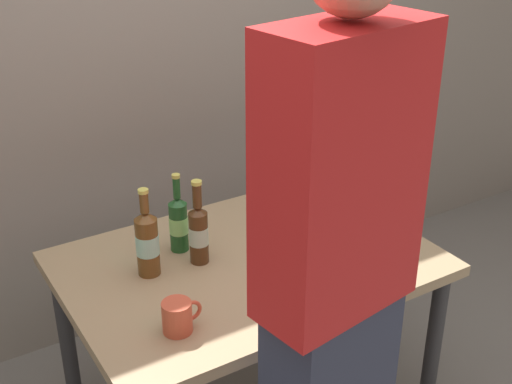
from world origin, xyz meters
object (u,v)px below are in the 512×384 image
object	(u,v)px
beer_bottle_dark	(147,242)
beer_bottle_brown	(178,222)
beer_bottle_amber	(199,232)
coffee_mug	(178,317)
laptop	(326,216)
person_figure	(334,297)

from	to	relation	value
beer_bottle_dark	beer_bottle_brown	world-z (taller)	beer_bottle_dark
beer_bottle_amber	coffee_mug	bearing A→B (deg)	-126.52
laptop	beer_bottle_amber	size ratio (longest dim) A/B	1.27
beer_bottle_brown	coffee_mug	world-z (taller)	beer_bottle_brown
beer_bottle_dark	coffee_mug	xyz separation A→B (m)	(-0.05, -0.33, -0.07)
laptop	beer_bottle_dark	bearing A→B (deg)	174.49
beer_bottle_brown	coffee_mug	xyz separation A→B (m)	(-0.21, -0.42, -0.06)
beer_bottle_brown	beer_bottle_dark	bearing A→B (deg)	-150.34
beer_bottle_brown	person_figure	world-z (taller)	person_figure
beer_bottle_amber	beer_bottle_brown	xyz separation A→B (m)	(-0.02, 0.11, -0.01)
beer_bottle_amber	beer_bottle_brown	size ratio (longest dim) A/B	1.05
beer_bottle_amber	laptop	bearing A→B (deg)	-5.06
laptop	person_figure	world-z (taller)	person_figure
beer_bottle_dark	beer_bottle_brown	size ratio (longest dim) A/B	1.07
beer_bottle_brown	beer_bottle_amber	bearing A→B (deg)	-78.27
beer_bottle_amber	coffee_mug	xyz separation A→B (m)	(-0.23, -0.31, -0.07)
laptop	person_figure	size ratio (longest dim) A/B	0.20
beer_bottle_amber	person_figure	distance (m)	0.73
person_figure	coffee_mug	distance (m)	0.52
laptop	beer_bottle_brown	bearing A→B (deg)	163.72
beer_bottle_brown	person_figure	size ratio (longest dim) A/B	0.15
laptop	coffee_mug	world-z (taller)	laptop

